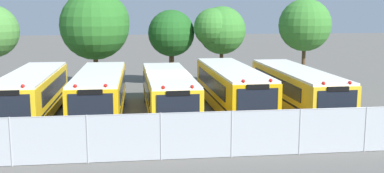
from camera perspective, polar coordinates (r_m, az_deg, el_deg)
name	(u,v)px	position (r m, az deg, el deg)	size (l,w,h in m)	color
ground_plane	(169,114)	(26.92, -2.87, -3.42)	(160.00, 160.00, 0.00)	#595651
school_bus_0	(32,94)	(26.90, -18.91, -0.83)	(2.49, 10.15, 2.73)	yellow
school_bus_1	(100,92)	(26.55, -11.16, -0.70)	(2.70, 10.21, 2.66)	yellow
school_bus_2	(168,92)	(26.69, -2.93, -0.62)	(2.64, 10.53, 2.52)	yellow
school_bus_3	(232,88)	(27.34, 4.89, -0.15)	(2.63, 10.94, 2.75)	#EAA80C
school_bus_4	(296,88)	(28.11, 12.63, -0.20)	(2.53, 11.13, 2.63)	yellow
tree_1	(97,24)	(35.08, -11.52, 7.50)	(5.07, 5.07, 7.33)	#4C3823
tree_2	(171,33)	(36.77, -2.57, 6.55)	(3.63, 3.63, 5.91)	#4C3823
tree_3	(219,29)	(36.19, 3.30, 6.97)	(4.08, 3.70, 6.18)	#4C3823
tree_4	(305,26)	(38.78, 13.66, 7.23)	(4.21, 4.21, 6.79)	#4C3823
chainlink_fence	(197,135)	(18.92, 0.56, -5.88)	(20.29, 0.07, 1.96)	#9EA0A3
traffic_cone	(128,151)	(19.61, -7.82, -7.80)	(0.35, 0.35, 0.46)	#EA5914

